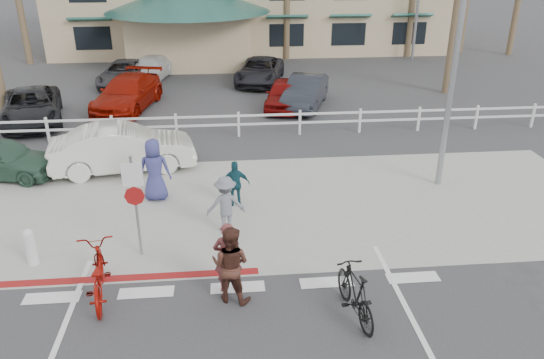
{
  "coord_description": "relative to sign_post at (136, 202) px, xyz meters",
  "views": [
    {
      "loc": [
        -0.15,
        -9.14,
        7.06
      ],
      "look_at": [
        1.0,
        3.04,
        1.5
      ],
      "focal_mm": 35.0,
      "sensor_mm": 36.0,
      "label": 1
    }
  ],
  "objects": [
    {
      "name": "bike_black",
      "position": [
        4.64,
        -2.78,
        -0.89
      ],
      "size": [
        0.81,
        1.93,
        1.12
      ],
      "primitive_type": "imported",
      "rotation": [
        0.0,
        0.0,
        3.3
      ],
      "color": "black",
      "rests_on": "ground"
    },
    {
      "name": "parking_lot",
      "position": [
        2.3,
        15.8,
        -1.45
      ],
      "size": [
        50.0,
        16.0,
        0.01
      ],
      "primitive_type": "cube",
      "color": "#333335",
      "rests_on": "ground"
    },
    {
      "name": "lot_car_0",
      "position": [
        -5.84,
        10.89,
        -0.76
      ],
      "size": [
        3.48,
        5.37,
        1.38
      ],
      "primitive_type": "imported",
      "rotation": [
        0.0,
        0.0,
        0.26
      ],
      "color": "black",
      "rests_on": "ground"
    },
    {
      "name": "pedestrian_a",
      "position": [
        2.1,
        0.96,
        -0.67
      ],
      "size": [
        1.06,
        0.67,
        1.56
      ],
      "primitive_type": "imported",
      "rotation": [
        0.0,
        0.0,
        3.23
      ],
      "color": "slate",
      "rests_on": "ground"
    },
    {
      "name": "lot_car_1",
      "position": [
        -2.15,
        12.49,
        -0.72
      ],
      "size": [
        3.09,
        5.37,
        1.46
      ],
      "primitive_type": "imported",
      "rotation": [
        0.0,
        0.0,
        -0.22
      ],
      "color": "#860E03",
      "rests_on": "ground"
    },
    {
      "name": "lot_car_6",
      "position": [
        -3.01,
        16.92,
        -0.82
      ],
      "size": [
        2.47,
        4.68,
        1.25
      ],
      "primitive_type": "imported",
      "rotation": [
        0.0,
        0.0,
        -0.09
      ],
      "color": "#353539",
      "rests_on": "ground"
    },
    {
      "name": "lot_car_3",
      "position": [
        5.88,
        12.06,
        -0.74
      ],
      "size": [
        2.84,
        4.54,
        1.41
      ],
      "primitive_type": "imported",
      "rotation": [
        0.0,
        0.0,
        -0.34
      ],
      "color": "#1F222A",
      "rests_on": "ground"
    },
    {
      "name": "pedestrian_b",
      "position": [
        0.07,
        3.06,
        -0.51
      ],
      "size": [
        0.96,
        0.67,
        1.88
      ],
      "primitive_type": "imported",
      "rotation": [
        0.0,
        0.0,
        3.06
      ],
      "color": "navy",
      "rests_on": "ground"
    },
    {
      "name": "cross_street",
      "position": [
        2.3,
        6.3,
        -1.45
      ],
      "size": [
        40.0,
        5.0,
        0.01
      ],
      "primitive_type": "cube",
      "color": "#333335",
      "rests_on": "ground"
    },
    {
      "name": "bike_red",
      "position": [
        -0.67,
        -1.62,
        -0.88
      ],
      "size": [
        1.12,
        2.26,
        1.14
      ],
      "primitive_type": "imported",
      "rotation": [
        0.0,
        0.0,
        3.31
      ],
      "color": "#780903",
      "rests_on": "ground"
    },
    {
      "name": "lot_car_4",
      "position": [
        -1.77,
        17.91,
        -0.84
      ],
      "size": [
        2.54,
        4.46,
        1.22
      ],
      "primitive_type": "imported",
      "rotation": [
        0.0,
        0.0,
        -0.21
      ],
      "color": "silver",
      "rests_on": "ground"
    },
    {
      "name": "ground",
      "position": [
        2.3,
        -2.2,
        -1.45
      ],
      "size": [
        140.0,
        140.0,
        0.0
      ],
      "primitive_type": "plane",
      "color": "#333335"
    },
    {
      "name": "streetlight_0",
      "position": [
        8.8,
        3.3,
        3.05
      ],
      "size": [
        0.6,
        2.0,
        9.0
      ],
      "primitive_type": null,
      "color": "gray",
      "rests_on": "ground"
    },
    {
      "name": "car_red_compact",
      "position": [
        -5.09,
        5.2,
        -0.81
      ],
      "size": [
        4.01,
        2.33,
        1.28
      ],
      "primitive_type": "imported",
      "rotation": [
        0.0,
        0.0,
        1.34
      ],
      "color": "#305341",
      "rests_on": "ground"
    },
    {
      "name": "pedestrian_child",
      "position": [
        2.4,
        2.42,
        -0.76
      ],
      "size": [
        0.82,
        0.36,
        1.38
      ],
      "primitive_type": "imported",
      "rotation": [
        0.0,
        0.0,
        3.17
      ],
      "color": "#154451",
      "rests_on": "ground"
    },
    {
      "name": "rail_fence",
      "position": [
        2.8,
        8.3,
        -0.95
      ],
      "size": [
        29.4,
        0.16,
        1.0
      ],
      "primitive_type": null,
      "color": "silver",
      "rests_on": "ground"
    },
    {
      "name": "lot_car_2",
      "position": [
        4.9,
        11.98,
        -0.8
      ],
      "size": [
        2.34,
        4.05,
        1.3
      ],
      "primitive_type": "imported",
      "rotation": [
        0.0,
        0.0,
        -0.22
      ],
      "color": "#710807",
      "rests_on": "ground"
    },
    {
      "name": "rider_black",
      "position": [
        2.16,
        -1.97,
        -0.58
      ],
      "size": [
        1.04,
        0.93,
        1.74
      ],
      "primitive_type": "imported",
      "rotation": [
        0.0,
        0.0,
        2.75
      ],
      "color": "#45241B",
      "rests_on": "ground"
    },
    {
      "name": "bollard_0",
      "position": [
        -2.5,
        -0.2,
        -0.97
      ],
      "size": [
        0.26,
        0.26,
        0.95
      ],
      "primitive_type": null,
      "color": "silver",
      "rests_on": "ground"
    },
    {
      "name": "rider_red",
      "position": [
        2.11,
        -1.67,
        -0.61
      ],
      "size": [
        0.62,
        0.42,
        1.69
      ],
      "primitive_type": "imported",
      "rotation": [
        0.0,
        0.0,
        3.12
      ],
      "color": "brown",
      "rests_on": "ground"
    },
    {
      "name": "car_white_sedan",
      "position": [
        -1.21,
        5.38,
        -0.68
      ],
      "size": [
        4.86,
        2.38,
        1.53
      ],
      "primitive_type": "imported",
      "rotation": [
        0.0,
        0.0,
        1.74
      ],
      "color": "silver",
      "rests_on": "ground"
    },
    {
      "name": "lot_car_5",
      "position": [
        4.14,
        16.75,
        -0.8
      ],
      "size": [
        3.2,
        5.06,
        1.3
      ],
      "primitive_type": "imported",
      "rotation": [
        0.0,
        0.0,
        -0.24
      ],
      "color": "black",
      "rests_on": "ground"
    },
    {
      "name": "sign_post",
      "position": [
        0.0,
        0.0,
        0.0
      ],
      "size": [
        0.5,
        0.1,
        2.9
      ],
      "primitive_type": null,
      "color": "gray",
      "rests_on": "ground"
    },
    {
      "name": "sidewalk_plaza",
      "position": [
        2.3,
        2.3,
        -1.44
      ],
      "size": [
        22.0,
        7.0,
        0.01
      ],
      "primitive_type": "cube",
      "color": "gray",
      "rests_on": "ground"
    },
    {
      "name": "curb_red",
      "position": [
        -0.7,
        -1.0,
        -1.44
      ],
      "size": [
        7.0,
        0.25,
        0.02
      ],
      "primitive_type": "cube",
      "color": "maroon",
      "rests_on": "ground"
    },
    {
      "name": "info_sign",
      "position": [
        16.3,
        19.8,
        1.35
      ],
      "size": [
        1.2,
        0.16,
        5.6
      ],
      "primitive_type": null,
      "color": "navy",
      "rests_on": "ground"
    }
  ]
}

